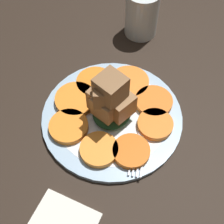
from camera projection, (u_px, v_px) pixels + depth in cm
name	position (u px, v px, depth cm)	size (l,w,h in cm)	color
table_slab	(112.00, 121.00, 61.86)	(120.00, 120.00, 2.00)	black
plate	(112.00, 117.00, 60.59)	(27.15, 27.15, 1.05)	#99B7D1
carrot_slice_0	(154.00, 102.00, 61.17)	(7.37, 7.37, 1.15)	orange
carrot_slice_1	(130.00, 82.00, 63.85)	(8.13, 8.13, 1.15)	orange
carrot_slice_2	(95.00, 82.00, 63.85)	(7.72, 7.72, 1.15)	orange
carrot_slice_3	(74.00, 101.00, 61.21)	(8.16, 8.16, 1.15)	orange
carrot_slice_4	(69.00, 127.00, 57.98)	(7.36, 7.36, 1.15)	orange
carrot_slice_5	(99.00, 149.00, 55.34)	(6.90, 6.90, 1.15)	orange
carrot_slice_6	(131.00, 151.00, 55.15)	(6.72, 6.72, 1.15)	orange
carrot_slice_7	(155.00, 124.00, 58.25)	(6.72, 6.72, 1.15)	orange
center_pile	(109.00, 101.00, 56.07)	(8.12, 8.76, 11.33)	#1E4723
fork	(142.00, 132.00, 57.76)	(18.72, 6.06, 0.40)	silver
water_glass	(142.00, 13.00, 70.26)	(7.56, 7.56, 10.77)	silver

